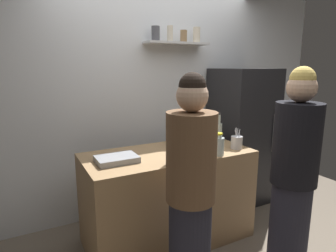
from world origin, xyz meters
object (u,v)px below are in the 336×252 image
utensil_holder (237,142)px  person_brown_jacket (191,195)px  baking_pan (117,159)px  wine_bottle_dark_glass (171,152)px  wine_bottle_pale_glass (219,131)px  person_blonde (293,178)px  wine_bottle_amber_glass (174,134)px  refrigerator (242,136)px  water_bottle_plastic (219,146)px

utensil_holder → person_brown_jacket: size_ratio=0.13×
person_brown_jacket → baking_pan: bearing=-153.0°
baking_pan → wine_bottle_dark_glass: (0.38, -0.26, 0.08)m
person_brown_jacket → wine_bottle_pale_glass: bearing=136.8°
utensil_holder → person_blonde: (-0.03, -0.68, -0.12)m
utensil_holder → wine_bottle_dark_glass: bearing=-172.4°
baking_pan → wine_bottle_amber_glass: wine_bottle_amber_glass is taller
baking_pan → wine_bottle_pale_glass: 1.20m
wine_bottle_dark_glass → person_brown_jacket: 0.47m
wine_bottle_dark_glass → baking_pan: bearing=145.6°
refrigerator → utensil_holder: bearing=-135.7°
baking_pan → utensil_holder: (1.16, -0.16, 0.04)m
wine_bottle_pale_glass → person_brown_jacket: bearing=-136.4°
wine_bottle_amber_glass → water_bottle_plastic: size_ratio=1.54×
baking_pan → utensil_holder: bearing=-7.6°
wine_bottle_pale_glass → person_blonde: size_ratio=0.18×
wine_bottle_amber_glass → person_brown_jacket: (-0.37, -0.90, -0.20)m
wine_bottle_pale_glass → wine_bottle_dark_glass: size_ratio=1.10×
wine_bottle_amber_glass → person_blonde: person_blonde is taller
utensil_holder → wine_bottle_dark_glass: wine_bottle_dark_glass is taller
wine_bottle_amber_glass → person_blonde: 1.17m
refrigerator → person_brown_jacket: (-1.44, -1.09, -0.02)m
utensil_holder → water_bottle_plastic: size_ratio=1.01×
wine_bottle_dark_glass → wine_bottle_amber_glass: size_ratio=0.86×
wine_bottle_pale_glass → person_brown_jacket: person_brown_jacket is taller
refrigerator → wine_bottle_pale_glass: refrigerator is taller
utensil_holder → wine_bottle_amber_glass: size_ratio=0.65×
baking_pan → person_brown_jacket: person_brown_jacket is taller
wine_bottle_pale_glass → water_bottle_plastic: wine_bottle_pale_glass is taller
baking_pan → wine_bottle_pale_glass: size_ratio=1.13×
wine_bottle_dark_glass → person_blonde: bearing=-37.6°
baking_pan → person_blonde: 1.41m
water_bottle_plastic → person_blonde: bearing=-65.9°
wine_bottle_dark_glass → water_bottle_plastic: size_ratio=1.32×
baking_pan → water_bottle_plastic: size_ratio=1.64×
utensil_holder → baking_pan: bearing=172.4°
wine_bottle_pale_glass → wine_bottle_dark_glass: 0.91m
water_bottle_plastic → person_brown_jacket: person_brown_jacket is taller
utensil_holder → person_brown_jacket: 1.01m
wine_bottle_pale_glass → utensil_holder: bearing=-95.0°
water_bottle_plastic → refrigerator: bearing=37.3°
person_blonde → person_brown_jacket: bearing=24.4°
refrigerator → water_bottle_plastic: size_ratio=7.92×
baking_pan → wine_bottle_amber_glass: size_ratio=1.06×
utensil_holder → person_blonde: bearing=-92.1°
wine_bottle_amber_glass → water_bottle_plastic: bearing=-67.1°
refrigerator → utensil_holder: 0.82m
wine_bottle_amber_glass → utensil_holder: bearing=-37.5°
wine_bottle_pale_glass → wine_bottle_amber_glass: size_ratio=0.94×
baking_pan → utensil_holder: 1.17m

